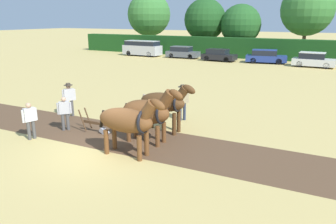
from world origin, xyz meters
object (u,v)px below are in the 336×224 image
object	(u,v)px
farmer_at_plow	(65,111)
parked_car_center_right	(313,60)
draft_horse_lead_left	(128,121)
farmer_onlooker_left	(30,118)
tree_center_left	(241,25)
tree_center	(307,9)
farmer_beside_team	(182,99)
parked_car_center	(266,57)
parked_van	(142,48)
parked_car_left	(182,52)
tree_far_left	(149,14)
tree_left	(205,20)
plow	(97,126)
parked_car_center_left	(219,55)
draft_horse_lead_right	(148,112)
farmer_onlooker_right	(69,97)
draft_horse_trail_left	(165,103)

from	to	relation	value
farmer_at_plow	parked_car_center_right	size ratio (longest dim) A/B	0.37
draft_horse_lead_left	farmer_onlooker_left	xyz separation A→B (m)	(-4.63, -0.50, -0.44)
tree_center_left	tree_center	size ratio (longest dim) A/B	0.74
farmer_beside_team	parked_car_center	distance (m)	24.06
parked_van	parked_car_left	xyz separation A→B (m)	(5.91, 0.27, -0.33)
tree_center	parked_car_center_right	bearing A→B (deg)	-77.26
tree_far_left	tree_left	world-z (taller)	tree_far_left
farmer_onlooker_left	plow	bearing A→B (deg)	62.15
tree_center_left	farmer_onlooker_left	size ratio (longest dim) A/B	4.30
parked_car_center_right	parked_car_center_left	bearing A→B (deg)	-179.80
draft_horse_lead_right	parked_van	bearing A→B (deg)	121.01
tree_left	parked_van	world-z (taller)	tree_left
tree_center	parked_car_center_left	bearing A→B (deg)	-135.89
farmer_onlooker_right	parked_car_center	xyz separation A→B (m)	(4.71, 26.13, -0.31)
tree_center	parked_car_left	size ratio (longest dim) A/B	2.18
draft_horse_lead_right	farmer_onlooker_left	bearing A→B (deg)	-158.00
tree_center	draft_horse_trail_left	bearing A→B (deg)	-93.91
tree_center	parked_car_center_left	xyz separation A→B (m)	(-8.54, -8.28, -5.31)
farmer_onlooker_right	parked_car_center_left	distance (m)	25.59
parked_car_center_left	parked_car_left	bearing A→B (deg)	175.06
farmer_onlooker_left	parked_car_center_right	size ratio (longest dim) A/B	0.38
farmer_at_plow	parked_car_center	bearing A→B (deg)	128.42
farmer_onlooker_right	parked_car_center_right	size ratio (longest dim) A/B	0.42
draft_horse_trail_left	farmer_beside_team	world-z (taller)	draft_horse_trail_left
tree_far_left	farmer_onlooker_right	distance (m)	38.02
parked_car_center	farmer_onlooker_left	bearing A→B (deg)	-106.67
draft_horse_lead_left	parked_car_center	bearing A→B (deg)	90.46
tree_center_left	parked_car_center	distance (m)	9.93
tree_center	parked_van	distance (m)	21.64
farmer_beside_team	tree_far_left	bearing A→B (deg)	165.25
draft_horse_lead_left	farmer_onlooker_left	bearing A→B (deg)	-175.18
tree_center	plow	xyz separation A→B (m)	(-4.89, -35.24, -5.68)
tree_left	farmer_onlooker_right	distance (m)	34.41
farmer_beside_team	parked_car_left	size ratio (longest dim) A/B	0.43
tree_center	draft_horse_trail_left	size ratio (longest dim) A/B	3.33
tree_center	parked_car_left	bearing A→B (deg)	-151.02
tree_far_left	draft_horse_trail_left	xyz separation A→B (m)	(21.07, -34.25, -4.16)
draft_horse_lead_right	farmer_beside_team	distance (m)	3.41
draft_horse_lead_right	parked_car_center	distance (m)	27.47
draft_horse_lead_right	draft_horse_trail_left	size ratio (longest dim) A/B	1.02
farmer_onlooker_left	parked_car_center_right	xyz separation A→B (m)	(8.80, 28.58, -0.18)
plow	farmer_at_plow	size ratio (longest dim) A/B	0.95
tree_center_left	farmer_onlooker_right	xyz separation A→B (m)	(0.53, -33.87, -3.03)
parked_car_center_left	parked_car_center	xyz separation A→B (m)	(5.42, 0.54, 0.05)
draft_horse_lead_right	tree_far_left	bearing A→B (deg)	119.28
plow	farmer_onlooker_left	world-z (taller)	farmer_onlooker_left
draft_horse_trail_left	farmer_at_plow	size ratio (longest dim) A/B	1.77
draft_horse_trail_left	farmer_onlooker_right	world-z (taller)	draft_horse_trail_left
tree_center_left	farmer_at_plow	xyz separation A→B (m)	(1.94, -35.65, -3.17)
draft_horse_lead_right	plow	size ratio (longest dim) A/B	1.90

